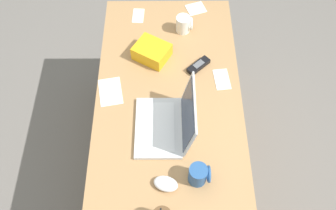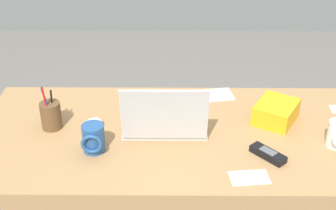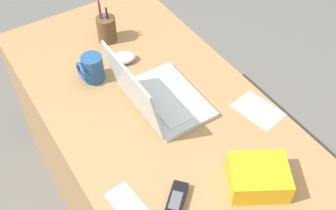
% 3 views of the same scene
% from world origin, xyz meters
% --- Properties ---
extents(ground_plane, '(6.00, 6.00, 0.00)m').
position_xyz_m(ground_plane, '(0.00, 0.00, 0.00)').
color(ground_plane, slate).
extents(desk, '(1.55, 0.71, 0.74)m').
position_xyz_m(desk, '(0.00, 0.00, 0.37)').
color(desk, '#A87C4F').
rests_on(desk, ground).
extents(laptop, '(0.31, 0.26, 0.23)m').
position_xyz_m(laptop, '(0.07, -0.00, 0.78)').
color(laptop, silver).
rests_on(laptop, desk).
extents(computer_mouse, '(0.09, 0.12, 0.04)m').
position_xyz_m(computer_mouse, '(0.34, -0.02, 0.75)').
color(computer_mouse, white).
rests_on(computer_mouse, desk).
extents(coffee_mug_white, '(0.08, 0.09, 0.10)m').
position_xyz_m(coffee_mug_white, '(0.31, 0.12, 0.79)').
color(coffee_mug_white, '#26518C').
rests_on(coffee_mug_white, desk).
extents(coffee_mug_tall, '(0.08, 0.09, 0.09)m').
position_xyz_m(coffee_mug_tall, '(-0.54, 0.08, 0.78)').
color(coffee_mug_tall, white).
rests_on(coffee_mug_tall, desk).
extents(cordless_phone, '(0.12, 0.13, 0.03)m').
position_xyz_m(cordless_phone, '(-0.29, 0.15, 0.75)').
color(cordless_phone, black).
rests_on(cordless_phone, desk).
extents(snack_bag, '(0.21, 0.22, 0.08)m').
position_xyz_m(snack_bag, '(-0.36, -0.09, 0.77)').
color(snack_bag, '#F2AD19').
rests_on(snack_bag, desk).
extents(paper_note_near_laptop, '(0.13, 0.09, 0.00)m').
position_xyz_m(paper_note_near_laptop, '(-0.21, 0.27, 0.74)').
color(paper_note_near_laptop, white).
rests_on(paper_note_near_laptop, desk).
extents(paper_note_left, '(0.18, 0.14, 0.00)m').
position_xyz_m(paper_note_left, '(-0.14, -0.29, 0.74)').
color(paper_note_left, white).
rests_on(paper_note_left, desk).
extents(paper_note_right, '(0.11, 0.07, 0.00)m').
position_xyz_m(paper_note_right, '(-0.65, -0.17, 0.74)').
color(paper_note_right, white).
rests_on(paper_note_right, desk).
extents(paper_note_front, '(0.12, 0.13, 0.00)m').
position_xyz_m(paper_note_front, '(-0.71, 0.16, 0.74)').
color(paper_note_front, white).
rests_on(paper_note_front, desk).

